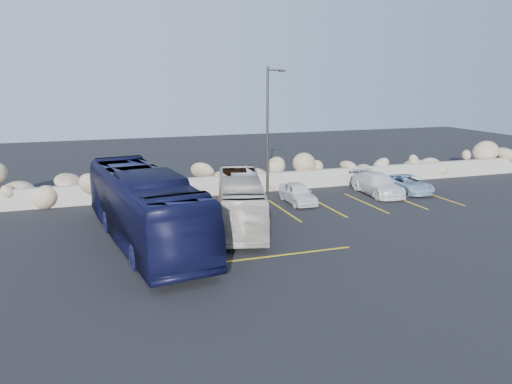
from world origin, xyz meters
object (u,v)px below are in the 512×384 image
object	(u,v)px
vintage_bus	(241,201)
car_a	(298,193)
tour_coach	(144,207)
car_d	(408,184)
car_c	(378,184)
lamppost	(268,131)

from	to	relation	value
vintage_bus	car_a	size ratio (longest dim) A/B	2.52
tour_coach	car_d	bearing A→B (deg)	7.19
car_a	car_c	world-z (taller)	car_c
car_c	car_d	distance (m)	2.27
vintage_bus	tour_coach	bearing A→B (deg)	-150.75
lamppost	car_d	world-z (taller)	lamppost
vintage_bus	car_a	bearing A→B (deg)	49.95
vintage_bus	car_a	xyz separation A→B (m)	(4.57, 3.22, -0.65)
vintage_bus	car_d	distance (m)	13.12
tour_coach	car_d	size ratio (longest dim) A/B	3.00
vintage_bus	car_c	bearing A→B (deg)	34.26
vintage_bus	car_c	xyz separation A→B (m)	(10.34, 3.65, -0.59)
car_c	vintage_bus	bearing A→B (deg)	-158.44
car_d	car_c	bearing A→B (deg)	178.99
tour_coach	car_c	bearing A→B (deg)	9.65
lamppost	car_d	distance (m)	10.26
vintage_bus	lamppost	bearing A→B (deg)	69.67
vintage_bus	car_d	world-z (taller)	vintage_bus
car_a	car_d	bearing A→B (deg)	3.82
tour_coach	car_c	size ratio (longest dim) A/B	2.61
car_a	vintage_bus	bearing A→B (deg)	-143.49
tour_coach	car_a	distance (m)	10.57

